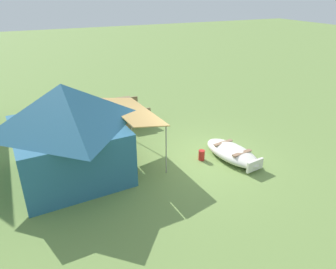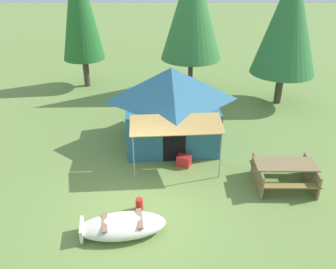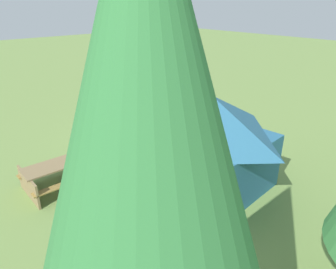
# 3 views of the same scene
# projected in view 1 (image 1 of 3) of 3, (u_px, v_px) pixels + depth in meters

# --- Properties ---
(ground_plane) EXTENTS (80.00, 80.00, 0.00)m
(ground_plane) POSITION_uv_depth(u_px,v_px,m) (198.00, 159.00, 10.67)
(ground_plane) COLOR olive
(beached_rowboat) EXTENTS (2.36, 1.32, 0.46)m
(beached_rowboat) POSITION_uv_depth(u_px,v_px,m) (232.00, 153.00, 10.59)
(beached_rowboat) COLOR silver
(beached_rowboat) RESTS_ON ground_plane
(canvas_cabin_tent) EXTENTS (3.67, 4.47, 2.87)m
(canvas_cabin_tent) POSITION_uv_depth(u_px,v_px,m) (67.00, 130.00, 9.23)
(canvas_cabin_tent) COLOR #2B6487
(canvas_cabin_tent) RESTS_ON ground_plane
(picnic_table) EXTENTS (1.85, 1.53, 0.79)m
(picnic_table) POSITION_uv_depth(u_px,v_px,m) (127.00, 110.00, 13.58)
(picnic_table) COLOR olive
(picnic_table) RESTS_ON ground_plane
(cooler_box) EXTENTS (0.54, 0.48, 0.37)m
(cooler_box) POSITION_uv_depth(u_px,v_px,m) (123.00, 151.00, 10.79)
(cooler_box) COLOR red
(cooler_box) RESTS_ON ground_plane
(fuel_can) EXTENTS (0.29, 0.29, 0.35)m
(fuel_can) POSITION_uv_depth(u_px,v_px,m) (202.00, 155.00, 10.57)
(fuel_can) COLOR red
(fuel_can) RESTS_ON ground_plane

